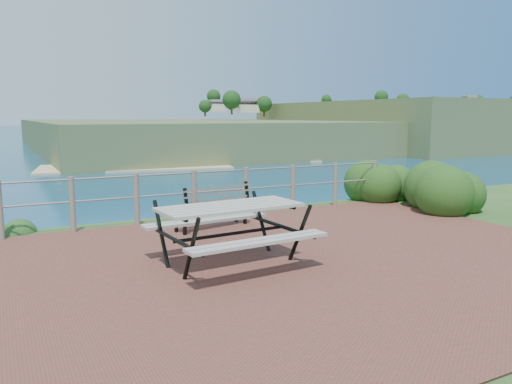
% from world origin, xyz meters
% --- Properties ---
extents(ground, '(10.00, 7.00, 0.12)m').
position_xyz_m(ground, '(0.00, 0.00, 0.00)').
color(ground, brown).
rests_on(ground, ground).
extents(ocean, '(1200.00, 1200.00, 0.00)m').
position_xyz_m(ocean, '(0.00, 200.00, 0.00)').
color(ocean, '#145C7A').
rests_on(ocean, ground).
extents(safety_railing, '(9.40, 0.10, 1.00)m').
position_xyz_m(safety_railing, '(0.00, 3.35, 0.57)').
color(safety_railing, '#6B5B4C').
rests_on(safety_railing, ground).
extents(distant_bay, '(290.00, 232.36, 24.00)m').
position_xyz_m(distant_bay, '(173.07, 202.61, -1.52)').
color(distant_bay, '#475A2D').
rests_on(distant_bay, ground).
extents(picnic_table, '(2.03, 1.72, 0.84)m').
position_xyz_m(picnic_table, '(-0.61, 0.30, 0.53)').
color(picnic_table, '#9C978C').
rests_on(picnic_table, ground).
extents(park_bench, '(1.53, 0.71, 0.84)m').
position_xyz_m(park_bench, '(0.03, 2.52, 0.55)').
color(park_bench, brown).
rests_on(park_bench, ground).
extents(shrub_right_front, '(1.35, 1.35, 1.92)m').
position_xyz_m(shrub_right_front, '(5.26, 1.93, 0.00)').
color(shrub_right_front, '#1E4013').
rests_on(shrub_right_front, ground).
extents(shrub_right_edge, '(1.22, 1.22, 1.74)m').
position_xyz_m(shrub_right_edge, '(5.14, 3.62, 0.00)').
color(shrub_right_edge, '#1E4013').
rests_on(shrub_right_edge, ground).
extents(shrub_lip_west, '(0.68, 0.68, 0.38)m').
position_xyz_m(shrub_lip_west, '(-3.18, 3.90, 0.00)').
color(shrub_lip_west, '#25481B').
rests_on(shrub_lip_west, ground).
extents(shrub_lip_east, '(0.66, 0.66, 0.36)m').
position_xyz_m(shrub_lip_east, '(1.95, 4.10, 0.00)').
color(shrub_lip_east, '#1E4013').
rests_on(shrub_lip_east, ground).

